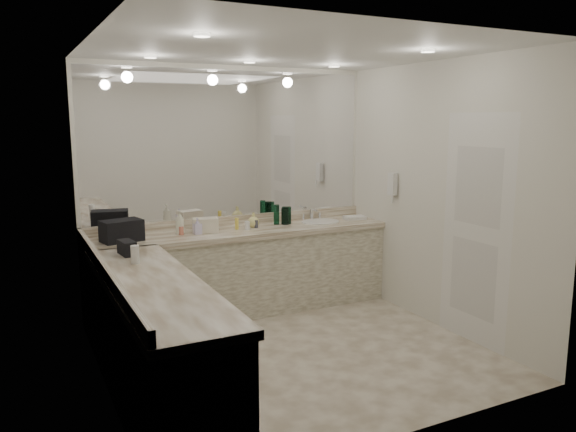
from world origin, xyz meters
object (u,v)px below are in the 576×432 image
hand_towel (355,218)px  soap_bottle_a (180,223)px  black_toiletry_bag (122,230)px  sink (320,222)px  soap_bottle_c (253,220)px  wall_phone (392,184)px  soap_bottle_b (197,226)px  cream_cosmetic_case (205,225)px

hand_towel → soap_bottle_a: bearing=177.8°
hand_towel → soap_bottle_a: (-2.04, 0.08, 0.10)m
hand_towel → black_toiletry_bag: bearing=180.0°
sink → hand_towel: hand_towel is taller
soap_bottle_c → soap_bottle_a: bearing=-179.2°
wall_phone → black_toiletry_bag: 2.85m
wall_phone → soap_bottle_b: 2.14m
cream_cosmetic_case → soap_bottle_b: 0.11m
cream_cosmetic_case → soap_bottle_c: (0.55, 0.04, 0.01)m
cream_cosmetic_case → soap_bottle_a: (-0.26, 0.02, 0.05)m
sink → soap_bottle_c: bearing=176.1°
wall_phone → soap_bottle_a: bearing=166.2°
wall_phone → hand_towel: size_ratio=1.02×
cream_cosmetic_case → soap_bottle_b: soap_bottle_b is taller
wall_phone → cream_cosmetic_case: wall_phone is taller
hand_towel → soap_bottle_c: (-1.23, 0.09, 0.06)m
black_toiletry_bag → soap_bottle_b: size_ratio=2.23×
cream_cosmetic_case → soap_bottle_b: (-0.10, -0.05, 0.01)m
black_toiletry_bag → soap_bottle_b: black_toiletry_bag is taller
soap_bottle_a → black_toiletry_bag: bearing=-172.6°
sink → cream_cosmetic_case: (-1.34, 0.02, 0.08)m
soap_bottle_c → wall_phone: bearing=-21.6°
hand_towel → soap_bottle_b: bearing=180.0°
soap_bottle_b → soap_bottle_c: soap_bottle_b is taller
soap_bottle_a → soap_bottle_b: bearing=-25.6°
black_toiletry_bag → soap_bottle_c: (1.39, 0.09, -0.02)m
sink → soap_bottle_a: soap_bottle_a is taller
sink → soap_bottle_c: size_ratio=2.75×
sink → soap_bottle_b: size_ratio=2.68×
soap_bottle_a → soap_bottle_b: size_ratio=1.45×
sink → hand_towel: size_ratio=1.87×
hand_towel → soap_bottle_b: soap_bottle_b is taller
black_toiletry_bag → soap_bottle_b: (0.74, 0.00, -0.02)m
wall_phone → soap_bottle_a: (-2.21, 0.54, -0.33)m
black_toiletry_bag → soap_bottle_c: 1.39m
wall_phone → cream_cosmetic_case: (-1.95, 0.52, -0.38)m
hand_towel → soap_bottle_c: bearing=175.9°
wall_phone → soap_bottle_c: (-1.40, 0.55, -0.37)m
sink → cream_cosmetic_case: cream_cosmetic_case is taller
wall_phone → cream_cosmetic_case: size_ratio=0.95×
sink → hand_towel: 0.44m
sink → wall_phone: wall_phone is taller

